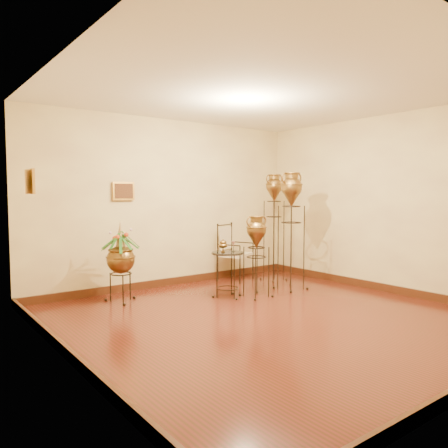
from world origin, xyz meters
TOP-DOWN VIEW (x-y plane):
  - ground at (0.00, 0.00)m, footprint 5.00×5.00m
  - room_shell at (-0.01, 0.01)m, footprint 5.02×5.02m
  - amphora_tall at (1.70, 1.73)m, footprint 0.47×0.47m
  - amphora_mid at (1.40, 1.01)m, footprint 0.57×0.57m
  - amphora_short at (0.59, 0.95)m, footprint 0.43×0.43m
  - planter_urn at (-1.17, 1.89)m, footprint 0.67×0.67m
  - armchair at (1.14, 2.14)m, footprint 0.72×0.70m
  - side_table at (0.22, 1.18)m, footprint 0.51×0.51m

SIDE VIEW (x-z plane):
  - ground at x=0.00m, z-range 0.00..0.00m
  - side_table at x=0.22m, z-range -0.08..0.79m
  - armchair at x=1.14m, z-range 0.00..1.01m
  - amphora_short at x=0.59m, z-range 0.00..1.25m
  - planter_urn at x=-1.17m, z-range 0.07..1.26m
  - amphora_mid at x=1.40m, z-range 0.01..1.94m
  - amphora_tall at x=1.70m, z-range 0.02..1.94m
  - room_shell at x=-0.01m, z-range 0.33..3.14m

